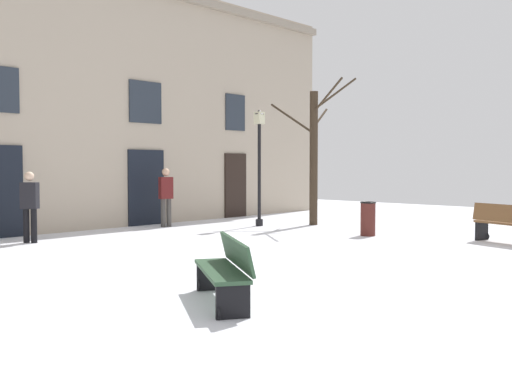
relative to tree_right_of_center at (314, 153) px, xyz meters
The scene contains 9 objects.
ground_plane 7.62m from the tree_right_of_center, 140.94° to the right, with size 32.82×32.82×0.00m, color white.
building_facade 7.03m from the tree_right_of_center, 145.83° to the left, with size 20.51×0.60×7.35m.
tree_right_of_center is the anchor object (origin of this frame).
streetlamp 1.69m from the tree_right_of_center, 144.25° to the left, with size 0.30×0.30×3.46m.
litter_bin 3.44m from the tree_right_of_center, 114.55° to the right, with size 0.41×0.41×0.87m.
bench_by_litter_bin 10.39m from the tree_right_of_center, 148.73° to the right, with size 1.35×1.72×0.85m.
bench_facing_shops 6.23m from the tree_right_of_center, 93.65° to the right, with size 0.99×1.94×0.92m.
person_near_bench 8.23m from the tree_right_of_center, 163.99° to the left, with size 0.41×0.43×1.66m.
person_crossing_plaza 4.60m from the tree_right_of_center, 140.90° to the left, with size 0.42×0.30×1.72m.
Camera 1 is at (-8.26, -6.17, 1.80)m, focal length 40.62 mm.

